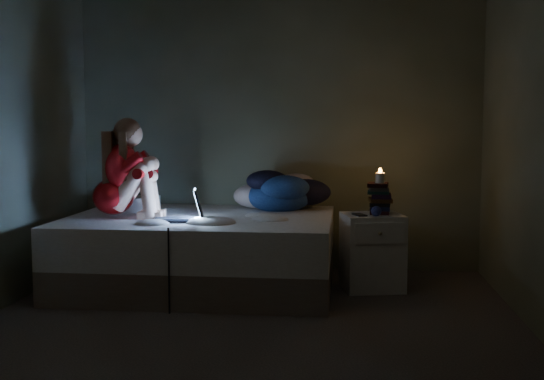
# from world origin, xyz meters

# --- Properties ---
(floor) EXTENTS (3.60, 3.80, 0.02)m
(floor) POSITION_xyz_m (0.00, 0.00, -0.01)
(floor) COLOR #272524
(floor) RESTS_ON ground
(wall_back) EXTENTS (3.60, 0.02, 2.60)m
(wall_back) POSITION_xyz_m (0.00, 1.91, 1.30)
(wall_back) COLOR #3F4634
(wall_back) RESTS_ON ground
(wall_front) EXTENTS (3.60, 0.02, 2.60)m
(wall_front) POSITION_xyz_m (0.00, -1.91, 1.30)
(wall_front) COLOR #3F4634
(wall_front) RESTS_ON ground
(bed) EXTENTS (2.09, 1.57, 0.58)m
(bed) POSITION_xyz_m (-0.54, 1.10, 0.29)
(bed) COLOR #B8B5B0
(bed) RESTS_ON ground
(pillow) EXTENTS (0.41, 0.29, 0.12)m
(pillow) POSITION_xyz_m (-1.19, 1.39, 0.63)
(pillow) COLOR white
(pillow) RESTS_ON bed
(woman) EXTENTS (0.51, 0.36, 0.79)m
(woman) POSITION_xyz_m (-1.19, 0.92, 0.97)
(woman) COLOR #A40000
(woman) RESTS_ON bed
(laptop) EXTENTS (0.41, 0.33, 0.26)m
(laptop) POSITION_xyz_m (-0.64, 0.78, 0.70)
(laptop) COLOR black
(laptop) RESTS_ON bed
(clothes_pile) EXTENTS (0.64, 0.54, 0.36)m
(clothes_pile) POSITION_xyz_m (0.05, 1.56, 0.75)
(clothes_pile) COLOR navy
(clothes_pile) RESTS_ON bed
(nightstand) EXTENTS (0.53, 0.49, 0.60)m
(nightstand) POSITION_xyz_m (0.83, 1.16, 0.30)
(nightstand) COLOR silver
(nightstand) RESTS_ON ground
(book_stack) EXTENTS (0.19, 0.25, 0.22)m
(book_stack) POSITION_xyz_m (0.89, 1.21, 0.71)
(book_stack) COLOR black
(book_stack) RESTS_ON nightstand
(candle) EXTENTS (0.07, 0.07, 0.08)m
(candle) POSITION_xyz_m (0.89, 1.21, 0.86)
(candle) COLOR beige
(candle) RESTS_ON book_stack
(phone) EXTENTS (0.10, 0.15, 0.01)m
(phone) POSITION_xyz_m (0.71, 1.09, 0.61)
(phone) COLOR black
(phone) RESTS_ON nightstand
(blue_orb) EXTENTS (0.08, 0.08, 0.08)m
(blue_orb) POSITION_xyz_m (0.82, 1.03, 0.64)
(blue_orb) COLOR navy
(blue_orb) RESTS_ON nightstand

